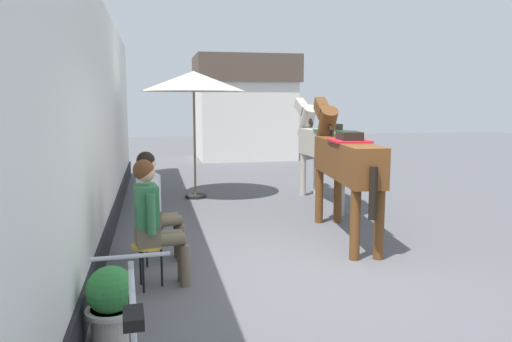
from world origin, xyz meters
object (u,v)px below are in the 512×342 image
(seated_visitor_near, at_px, (153,217))
(seated_visitor_far, at_px, (154,201))
(saddled_horse_near, at_px, (344,159))
(flower_planter_near, at_px, (111,302))
(cafe_parasol, at_px, (194,82))
(saddled_horse_far, at_px, (326,144))

(seated_visitor_near, bearing_deg, seated_visitor_far, 89.18)
(seated_visitor_near, bearing_deg, saddled_horse_near, 28.84)
(flower_planter_near, xyz_separation_m, cafe_parasol, (1.22, 6.06, 2.03))
(saddled_horse_near, xyz_separation_m, saddled_horse_far, (0.57, 2.35, 0.00))
(saddled_horse_far, bearing_deg, cafe_parasol, 156.68)
(seated_visitor_far, bearing_deg, flower_planter_near, -100.59)
(flower_planter_near, distance_m, cafe_parasol, 6.51)
(seated_visitor_far, height_order, saddled_horse_far, saddled_horse_far)
(seated_visitor_far, relative_size, saddled_horse_far, 0.46)
(cafe_parasol, bearing_deg, seated_visitor_far, -101.70)
(seated_visitor_far, distance_m, cafe_parasol, 4.46)
(seated_visitor_far, bearing_deg, seated_visitor_near, -90.82)
(seated_visitor_near, distance_m, flower_planter_near, 1.28)
(saddled_horse_near, height_order, flower_planter_near, saddled_horse_near)
(cafe_parasol, bearing_deg, saddled_horse_far, -23.32)
(seated_visitor_near, xyz_separation_m, saddled_horse_far, (3.30, 3.86, 0.38))
(saddled_horse_near, height_order, cafe_parasol, cafe_parasol)
(seated_visitor_far, xyz_separation_m, saddled_horse_near, (2.72, 0.67, 0.38))
(flower_planter_near, relative_size, cafe_parasol, 0.25)
(seated_visitor_near, xyz_separation_m, seated_visitor_far, (0.01, 0.83, 0.00))
(flower_planter_near, bearing_deg, seated_visitor_near, 72.66)
(saddled_horse_near, distance_m, flower_planter_near, 4.16)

